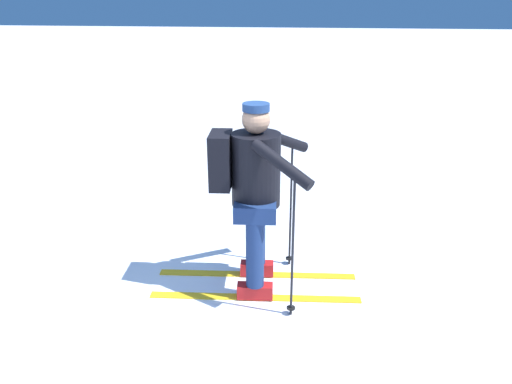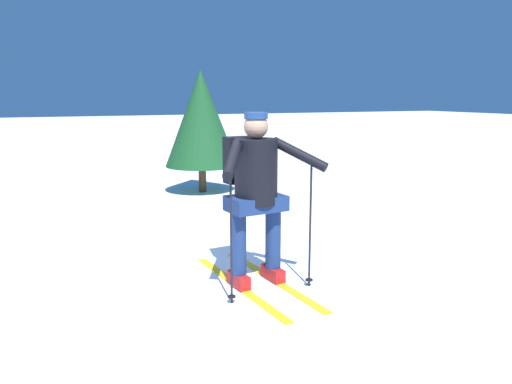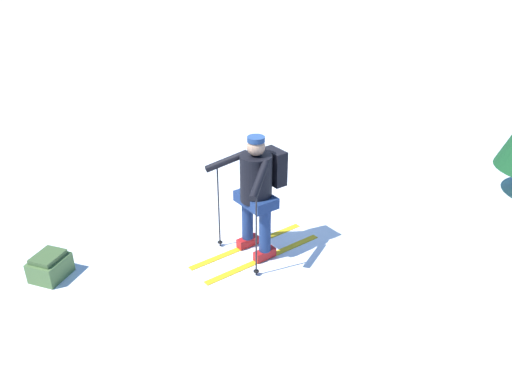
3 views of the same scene
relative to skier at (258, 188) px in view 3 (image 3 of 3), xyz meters
The scene contains 3 objects.
ground_plane 1.21m from the skier, 123.16° to the right, with size 80.00×80.00×0.00m, color white.
skier is the anchor object (origin of this frame).
dropped_backpack 2.71m from the skier, 19.26° to the right, with size 0.57×0.56×0.32m.
Camera 3 is at (3.32, 5.34, 3.72)m, focal length 35.00 mm.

